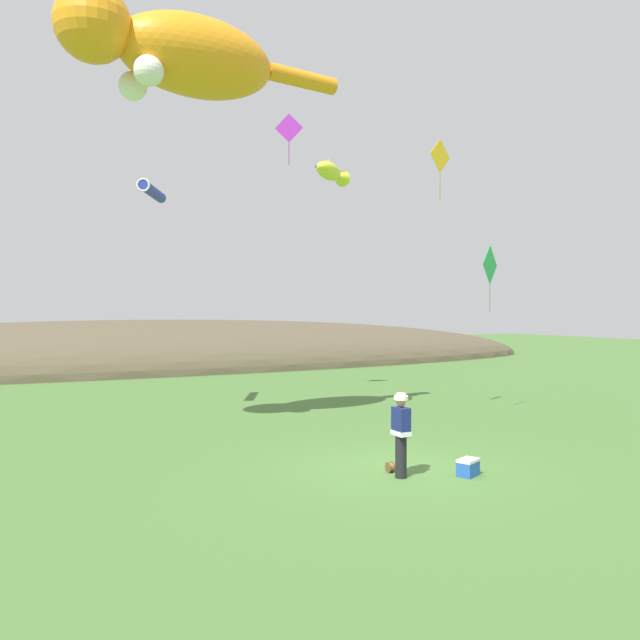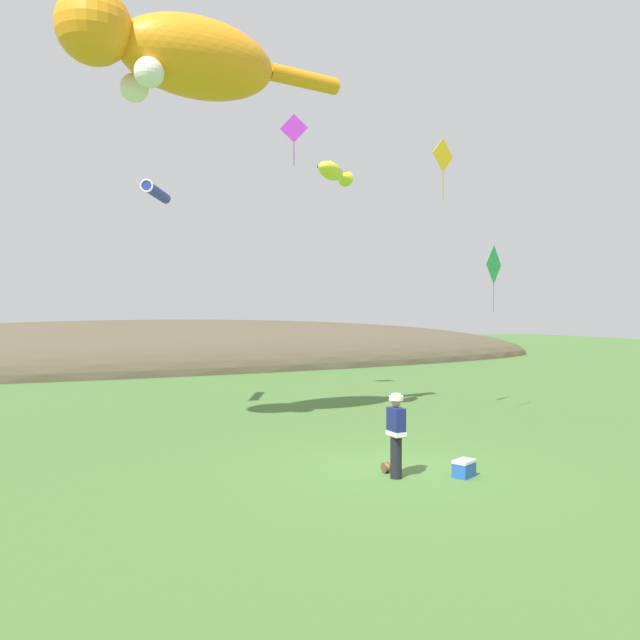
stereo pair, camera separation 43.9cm
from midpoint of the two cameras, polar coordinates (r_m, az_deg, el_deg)
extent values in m
plane|color=#477033|center=(14.13, 7.91, -13.51)|extent=(120.00, 120.00, 0.00)
ellipsoid|color=brown|center=(40.70, -14.19, -4.08)|extent=(59.01, 14.33, 5.85)
cylinder|color=black|center=(13.45, 7.92, -12.33)|extent=(0.24, 0.24, 0.88)
cube|color=navy|center=(13.30, 7.93, -9.22)|extent=(0.24, 0.40, 0.60)
cube|color=white|center=(13.34, 7.93, -10.24)|extent=(0.26, 0.42, 0.10)
sphere|color=tan|center=(13.23, 7.93, -7.47)|extent=(0.20, 0.20, 0.20)
cylinder|color=silver|center=(13.22, 7.93, -7.09)|extent=(0.30, 0.30, 0.09)
cylinder|color=silver|center=(13.21, 7.93, -6.83)|extent=(0.20, 0.20, 0.07)
cylinder|color=olive|center=(13.92, 6.97, -13.25)|extent=(0.11, 0.17, 0.17)
cylinder|color=brown|center=(13.89, 6.77, -13.28)|extent=(0.02, 0.23, 0.23)
cylinder|color=brown|center=(13.95, 7.17, -13.22)|extent=(0.02, 0.23, 0.23)
cube|color=blue|center=(13.89, 13.94, -13.15)|extent=(0.57, 0.49, 0.30)
cube|color=white|center=(13.85, 13.95, -12.43)|extent=(0.58, 0.50, 0.06)
ellipsoid|color=orange|center=(19.37, -10.42, 22.45)|extent=(4.86, 2.99, 2.18)
ellipsoid|color=white|center=(19.15, -11.07, 21.45)|extent=(3.13, 1.70, 1.20)
sphere|color=orange|center=(18.66, -19.29, 24.01)|extent=(1.96, 1.96, 1.96)
cone|color=#55330A|center=(19.43, -19.70, 25.33)|extent=(0.78, 0.78, 0.65)
sphere|color=white|center=(17.95, -14.67, 21.05)|extent=(0.79, 0.79, 0.79)
sphere|color=white|center=(19.14, -15.94, 19.74)|extent=(0.79, 0.79, 0.79)
cylinder|color=orange|center=(20.88, -0.85, 21.16)|extent=(2.45, 0.84, 0.52)
ellipsoid|color=yellow|center=(20.42, 1.64, 13.47)|extent=(1.54, 1.46, 0.54)
cone|color=yellow|center=(21.35, 2.71, 12.91)|extent=(0.73, 0.74, 0.54)
cone|color=yellow|center=(20.43, 1.59, 14.13)|extent=(0.36, 0.36, 0.25)
sphere|color=black|center=(20.05, 0.57, 13.84)|extent=(0.13, 0.13, 0.13)
cylinder|color=#2633A5|center=(22.23, -14.15, 11.23)|extent=(1.33, 2.25, 0.36)
torus|color=white|center=(21.13, -14.99, 11.78)|extent=(0.42, 0.24, 0.44)
cube|color=green|center=(21.37, 16.18, 4.91)|extent=(1.14, 0.63, 1.29)
cylinder|color=black|center=(21.38, 16.15, 4.91)|extent=(0.77, 0.43, 0.02)
cube|color=#1A7C35|center=(21.32, 16.16, 1.98)|extent=(0.03, 0.02, 0.90)
cube|color=yellow|center=(20.98, 11.79, 14.56)|extent=(1.02, 0.35, 1.07)
cylinder|color=black|center=(20.99, 11.77, 14.55)|extent=(0.69, 0.24, 0.02)
cube|color=#A98511|center=(20.77, 11.78, 11.91)|extent=(0.03, 0.02, 0.90)
cube|color=purple|center=(25.95, -1.89, 17.12)|extent=(0.95, 0.66, 1.14)
cylinder|color=black|center=(25.96, -1.90, 17.12)|extent=(0.64, 0.44, 0.02)
cube|color=#6B1A7C|center=(25.69, -1.89, 14.94)|extent=(0.03, 0.02, 0.90)
camera|label=1|loc=(0.22, -89.27, 0.01)|focal=35.00mm
camera|label=2|loc=(0.22, 90.73, -0.01)|focal=35.00mm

